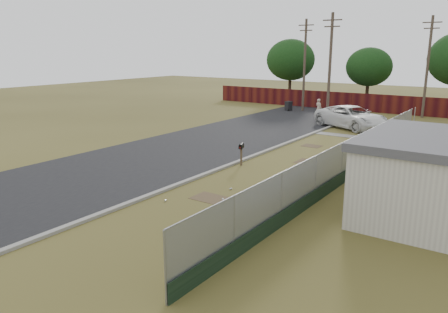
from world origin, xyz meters
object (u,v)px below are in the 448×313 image
Objects in this scene: fire_hydrant at (186,266)px; pedestrian at (319,108)px; trash_bin at (288,106)px; mailbox at (241,148)px; pickup_truck at (352,117)px.

pedestrian is at bearing 106.38° from fire_hydrant.
fire_hydrant is at bearing -68.00° from trash_bin.
mailbox is 1.28× the size of trash_bin.
pedestrian is (-8.76, 29.79, 0.44)m from fire_hydrant.
trash_bin is at bearing 80.83° from pickup_truck.
pickup_truck reaches higher than fire_hydrant.
mailbox is 0.19× the size of pickup_truck.
fire_hydrant is at bearing -144.50° from pickup_truck.
mailbox reaches higher than fire_hydrant.
trash_bin is (-4.11, 2.07, -0.35)m from pedestrian.
pickup_truck is 3.75× the size of pedestrian.
pedestrian is at bearing 100.55° from mailbox.
trash_bin is at bearing 112.00° from fire_hydrant.
fire_hydrant is 0.51× the size of pedestrian.
fire_hydrant is 0.14× the size of pickup_truck.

